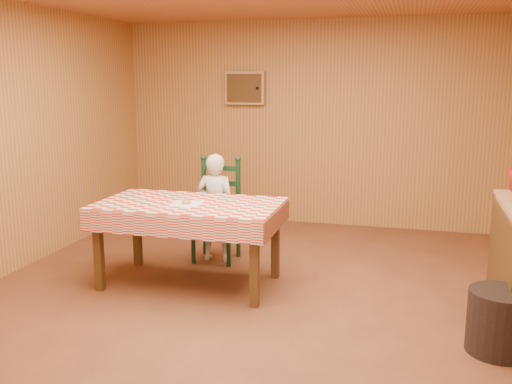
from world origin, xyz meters
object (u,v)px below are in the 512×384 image
(dining_table, at_px, (189,212))
(seated_child, at_px, (216,208))
(storage_bin, at_px, (500,322))
(ladder_chair, at_px, (218,212))

(dining_table, xyz_separation_m, seated_child, (-0.00, 0.73, -0.13))
(dining_table, relative_size, storage_bin, 3.73)
(dining_table, relative_size, ladder_chair, 1.53)
(dining_table, distance_m, storage_bin, 2.70)
(seated_child, distance_m, storage_bin, 2.96)
(dining_table, distance_m, seated_child, 0.74)
(ladder_chair, relative_size, storage_bin, 2.43)
(ladder_chair, height_order, storage_bin, ladder_chair)
(storage_bin, bearing_deg, seated_child, 151.05)
(dining_table, height_order, ladder_chair, ladder_chair)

